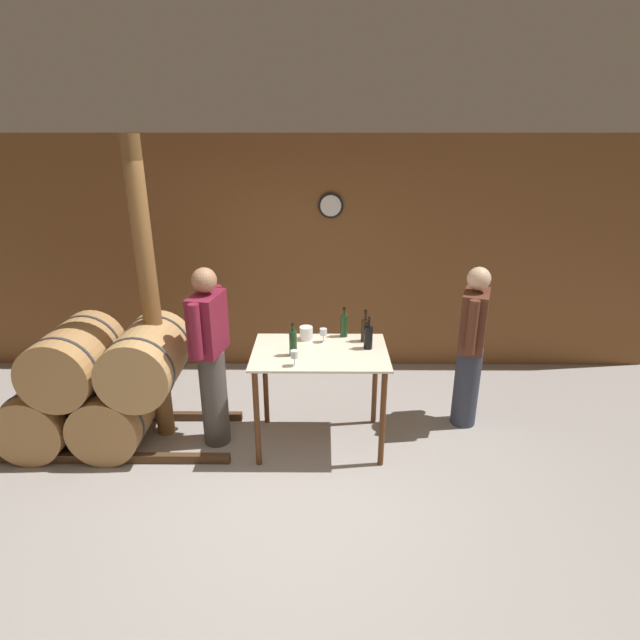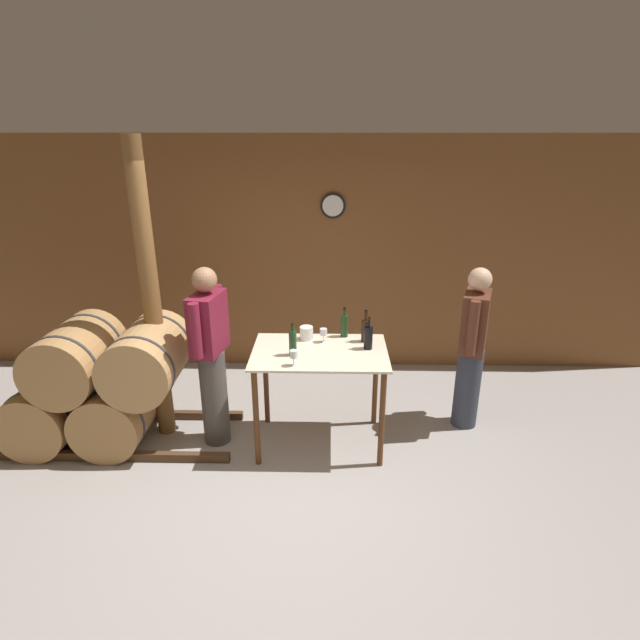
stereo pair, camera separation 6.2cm
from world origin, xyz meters
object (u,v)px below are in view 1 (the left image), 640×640
wine_bottle_right (368,337)px  wine_bottle_left (344,325)px  person_visitor_with_scarf (211,355)px  ice_bucket (306,333)px  wine_bottle_center (365,330)px  wooden_post (150,299)px  wine_glass_near_left (295,355)px  person_host (471,345)px  wine_glass_near_center (323,332)px  wine_bottle_far_left (293,342)px

wine_bottle_right → wine_bottle_left: bearing=126.3°
wine_bottle_left → wine_bottle_right: wine_bottle_right is taller
person_visitor_with_scarf → ice_bucket: bearing=16.6°
wine_bottle_left → wine_bottle_center: 0.22m
wooden_post → wine_glass_near_left: wooden_post is taller
person_host → wine_bottle_right: bearing=-164.1°
wooden_post → wine_bottle_left: size_ratio=9.57×
wooden_post → person_visitor_with_scarf: size_ratio=1.62×
wine_bottle_left → person_host: person_host is taller
wine_bottle_right → wine_glass_near_center: wine_bottle_right is taller
wooden_post → wine_glass_near_center: size_ratio=20.88×
wine_glass_near_center → wine_bottle_right: bearing=-19.4°
wine_glass_near_center → person_host: size_ratio=0.08×
wooden_post → wine_bottle_center: size_ratio=9.02×
wooden_post → person_host: 2.95m
wine_glass_near_center → ice_bucket: size_ratio=1.06×
wine_bottle_far_left → wine_bottle_left: 0.61m
person_visitor_with_scarf → wooden_post: bearing=164.3°
wine_bottle_far_left → wine_glass_near_left: 0.21m
wine_bottle_far_left → person_host: (1.64, 0.43, -0.21)m
wine_glass_near_left → person_host: 1.75m
wine_bottle_center → person_host: (1.01, 0.12, -0.20)m
wine_glass_near_left → wine_bottle_center: bearing=40.2°
wooden_post → wine_bottle_center: (1.89, 0.06, -0.31)m
wine_bottle_left → person_host: (1.20, 0.01, -0.20)m
wine_bottle_center → wine_glass_near_center: (-0.38, -0.02, -0.02)m
wooden_post → wine_glass_near_left: (1.28, -0.45, -0.32)m
wine_bottle_right → ice_bucket: (-0.55, 0.20, -0.05)m
person_host → ice_bucket: bearing=-176.9°
wine_bottle_right → wine_glass_near_left: wine_bottle_right is taller
wine_glass_near_center → wine_bottle_left: bearing=35.4°
wine_glass_near_center → person_host: (1.39, 0.15, -0.19)m
wooden_post → wine_glass_near_center: wooden_post is taller
wine_bottle_left → wooden_post: bearing=-174.1°
wine_glass_near_left → ice_bucket: size_ratio=1.11×
wine_bottle_center → person_host: size_ratio=0.19×
wooden_post → wine_bottle_center: 1.91m
wine_glass_near_center → ice_bucket: bearing=158.8°
wine_bottle_right → wine_glass_near_left: bearing=-150.5°
person_host → person_visitor_with_scarf: (-2.38, -0.33, 0.04)m
person_visitor_with_scarf → wine_glass_near_left: bearing=-21.8°
wine_glass_near_left → person_host: size_ratio=0.08×
wine_bottle_left → wine_glass_near_center: 0.24m
wooden_post → wine_bottle_left: 1.74m
wooden_post → wine_bottle_left: bearing=5.9°
wooden_post → wine_bottle_center: wooden_post is taller
wine_bottle_left → person_host: 1.21m
wine_bottle_right → wine_glass_near_center: (-0.39, 0.14, -0.02)m
ice_bucket → wine_bottle_left: bearing=12.3°
wine_bottle_left → ice_bucket: size_ratio=2.31×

